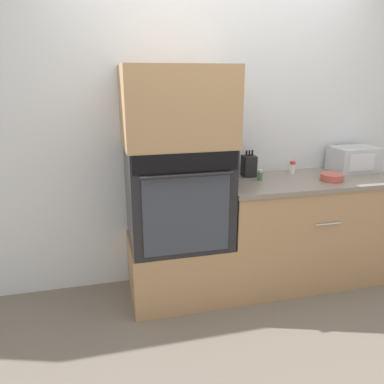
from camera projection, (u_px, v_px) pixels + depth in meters
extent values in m
plane|color=#6B6056|center=(235.00, 308.00, 2.87)|extent=(12.00, 12.00, 0.00)
cube|color=silver|center=(214.00, 133.00, 3.09)|extent=(8.00, 0.05, 2.50)
cube|color=#A87F56|center=(179.00, 268.00, 3.00)|extent=(0.76, 0.60, 0.47)
cube|color=black|center=(178.00, 195.00, 2.81)|extent=(0.74, 0.59, 0.75)
cube|color=black|center=(187.00, 163.00, 2.44)|extent=(0.71, 0.01, 0.13)
cube|color=orange|center=(187.00, 163.00, 2.44)|extent=(0.09, 0.00, 0.03)
cube|color=#333842|center=(187.00, 215.00, 2.55)|extent=(0.61, 0.01, 0.57)
cylinder|color=black|center=(188.00, 176.00, 2.44)|extent=(0.63, 0.02, 0.02)
cube|color=#A87F56|center=(177.00, 106.00, 2.62)|extent=(0.76, 0.60, 0.55)
cube|color=#A87F56|center=(305.00, 231.00, 3.19)|extent=(1.44, 0.60, 0.87)
cube|color=slate|center=(310.00, 180.00, 3.05)|extent=(1.46, 0.63, 0.03)
cylinder|color=#B7B7BC|center=(328.00, 224.00, 2.84)|extent=(0.22, 0.01, 0.01)
cube|color=#B2B5BA|center=(354.00, 159.00, 3.25)|extent=(0.38, 0.27, 0.21)
cube|color=silver|center=(362.00, 163.00, 3.12)|extent=(0.24, 0.01, 0.14)
cube|color=black|center=(249.00, 166.00, 3.09)|extent=(0.10, 0.11, 0.17)
cylinder|color=black|center=(247.00, 153.00, 3.05)|extent=(0.02, 0.02, 0.04)
cylinder|color=black|center=(249.00, 153.00, 3.05)|extent=(0.02, 0.02, 0.04)
cylinder|color=black|center=(252.00, 153.00, 3.06)|extent=(0.02, 0.02, 0.04)
cylinder|color=#B24C42|center=(332.00, 177.00, 2.97)|extent=(0.18, 0.18, 0.05)
cylinder|color=#427047|center=(236.00, 179.00, 2.90)|extent=(0.04, 0.04, 0.07)
cylinder|color=#B7B7BC|center=(236.00, 173.00, 2.88)|extent=(0.03, 0.03, 0.02)
cylinder|color=#427047|center=(260.00, 176.00, 2.98)|extent=(0.04, 0.04, 0.07)
cylinder|color=#B7B7BC|center=(260.00, 171.00, 2.96)|extent=(0.04, 0.04, 0.02)
cylinder|color=silver|center=(292.00, 169.00, 3.17)|extent=(0.05, 0.05, 0.08)
cylinder|color=red|center=(293.00, 163.00, 3.16)|extent=(0.05, 0.05, 0.02)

